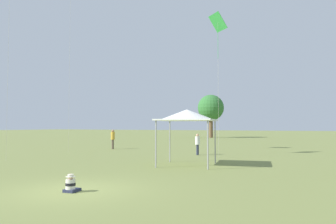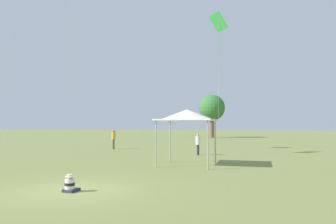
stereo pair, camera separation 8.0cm
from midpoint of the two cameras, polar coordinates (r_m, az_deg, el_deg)
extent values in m
plane|color=olive|center=(11.91, -15.90, -12.99)|extent=(300.00, 300.00, 0.00)
cube|color=#282D47|center=(11.71, -16.29, -12.92)|extent=(0.45, 0.53, 0.10)
cylinder|color=silver|center=(11.60, -16.55, -11.94)|extent=(0.35, 0.35, 0.33)
cylinder|color=black|center=(11.60, -16.55, -11.94)|extent=(0.36, 0.36, 0.09)
sphere|color=#DBAD89|center=(11.57, -16.54, -10.75)|extent=(0.19, 0.19, 0.19)
cylinder|color=beige|center=(11.57, -16.53, -10.73)|extent=(0.32, 0.32, 0.01)
cylinder|color=beige|center=(11.56, -16.53, -10.54)|extent=(0.19, 0.19, 0.08)
cylinder|color=#282D42|center=(24.99, 5.33, -6.58)|extent=(0.26, 0.26, 0.79)
cylinder|color=silver|center=(24.95, 5.33, -4.97)|extent=(0.48, 0.48, 0.62)
sphere|color=tan|center=(24.93, 5.32, -4.04)|extent=(0.21, 0.21, 0.21)
cylinder|color=brown|center=(31.64, -9.41, -5.57)|extent=(0.21, 0.21, 0.91)
cylinder|color=gold|center=(31.61, -9.40, -4.10)|extent=(0.38, 0.38, 0.72)
sphere|color=#A37556|center=(31.60, -9.39, -3.26)|extent=(0.25, 0.25, 0.25)
cube|color=white|center=(18.37, 3.46, -1.40)|extent=(3.58, 3.58, 0.08)
cone|color=white|center=(18.38, 3.45, -0.41)|extent=(3.40, 3.40, 0.55)
cylinder|color=#99999E|center=(20.08, 0.46, -5.17)|extent=(0.07, 0.07, 2.49)
cylinder|color=#99999E|center=(19.51, 8.35, -5.22)|extent=(0.07, 0.07, 2.49)
cylinder|color=#99999E|center=(17.43, -2.01, -5.58)|extent=(0.07, 0.07, 2.49)
cylinder|color=#99999E|center=(16.78, 7.07, -5.68)|extent=(0.07, 0.07, 2.49)
cylinder|color=#BCB7A8|center=(29.06, -16.61, 7.89)|extent=(0.01, 0.01, 14.71)
cube|color=green|center=(23.85, 8.82, 15.21)|extent=(1.48, 1.42, 1.07)
cylinder|color=green|center=(23.44, 8.85, 11.69)|extent=(0.02, 0.02, 2.12)
cylinder|color=#BCB7A8|center=(22.87, 8.90, 3.90)|extent=(0.01, 0.01, 9.42)
cylinder|color=#BCB7A8|center=(24.02, -25.83, 12.24)|extent=(0.01, 0.01, 16.37)
cylinder|color=brown|center=(62.02, 7.70, -2.47)|extent=(0.75, 0.75, 4.28)
sphere|color=#337033|center=(62.11, 7.68, 0.75)|extent=(4.91, 4.91, 4.91)
camera|label=1|loc=(0.04, -89.87, -0.01)|focal=35.00mm
camera|label=2|loc=(0.04, 90.13, 0.01)|focal=35.00mm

